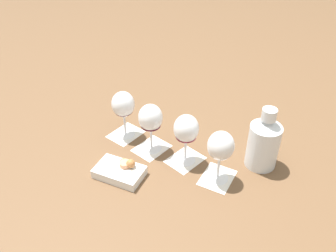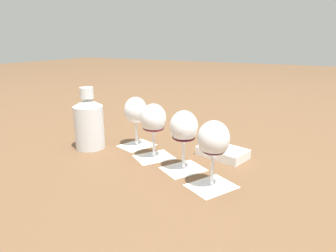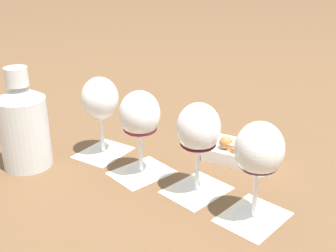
{
  "view_description": "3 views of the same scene",
  "coord_description": "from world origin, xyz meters",
  "views": [
    {
      "loc": [
        -0.16,
        0.88,
        0.76
      ],
      "look_at": [
        -0.0,
        0.0,
        0.12
      ],
      "focal_mm": 38.0,
      "sensor_mm": 36.0,
      "label": 1
    },
    {
      "loc": [
        0.39,
        -0.73,
        0.36
      ],
      "look_at": [
        -0.0,
        0.0,
        0.12
      ],
      "focal_mm": 32.0,
      "sensor_mm": 36.0,
      "label": 2
    },
    {
      "loc": [
        0.18,
        -0.68,
        0.41
      ],
      "look_at": [
        -0.0,
        0.0,
        0.12
      ],
      "focal_mm": 45.0,
      "sensor_mm": 36.0,
      "label": 3
    }
  ],
  "objects": [
    {
      "name": "tasting_card_2",
      "position": [
        0.06,
        -0.02,
        0.0
      ],
      "size": [
        0.14,
        0.14,
        0.0
      ],
      "color": "silver",
      "rests_on": "ground_plane"
    },
    {
      "name": "wine_glass_3",
      "position": [
        0.17,
        -0.08,
        0.12
      ],
      "size": [
        0.08,
        0.08,
        0.17
      ],
      "color": "white",
      "rests_on": "tasting_card_3"
    },
    {
      "name": "snack_dish",
      "position": [
        0.12,
        0.13,
        0.02
      ],
      "size": [
        0.16,
        0.12,
        0.06
      ],
      "color": "white",
      "rests_on": "ground_plane"
    },
    {
      "name": "tasting_card_1",
      "position": [
        -0.06,
        0.02,
        0.0
      ],
      "size": [
        0.14,
        0.14,
        0.0
      ],
      "color": "silver",
      "rests_on": "ground_plane"
    },
    {
      "name": "tasting_card_0",
      "position": [
        -0.17,
        0.08,
        0.0
      ],
      "size": [
        0.12,
        0.14,
        0.0
      ],
      "color": "silver",
      "rests_on": "ground_plane"
    },
    {
      "name": "tasting_card_3",
      "position": [
        0.17,
        -0.08,
        0.0
      ],
      "size": [
        0.13,
        0.14,
        0.0
      ],
      "color": "silver",
      "rests_on": "ground_plane"
    },
    {
      "name": "wine_glass_2",
      "position": [
        0.06,
        -0.02,
        0.12
      ],
      "size": [
        0.08,
        0.08,
        0.17
      ],
      "color": "white",
      "rests_on": "tasting_card_2"
    },
    {
      "name": "wine_glass_1",
      "position": [
        -0.06,
        0.02,
        0.12
      ],
      "size": [
        0.08,
        0.08,
        0.17
      ],
      "color": "white",
      "rests_on": "tasting_card_1"
    },
    {
      "name": "ground_plane",
      "position": [
        0.0,
        0.0,
        0.0
      ],
      "size": [
        8.0,
        8.0,
        0.0
      ],
      "primitive_type": "plane",
      "color": "brown"
    },
    {
      "name": "ceramic_vase",
      "position": [
        -0.3,
        -0.01,
        0.09
      ],
      "size": [
        0.1,
        0.1,
        0.21
      ],
      "color": "silver",
      "rests_on": "ground_plane"
    },
    {
      "name": "wine_glass_0",
      "position": [
        -0.17,
        0.08,
        0.12
      ],
      "size": [
        0.08,
        0.08,
        0.17
      ],
      "color": "white",
      "rests_on": "tasting_card_0"
    }
  ]
}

